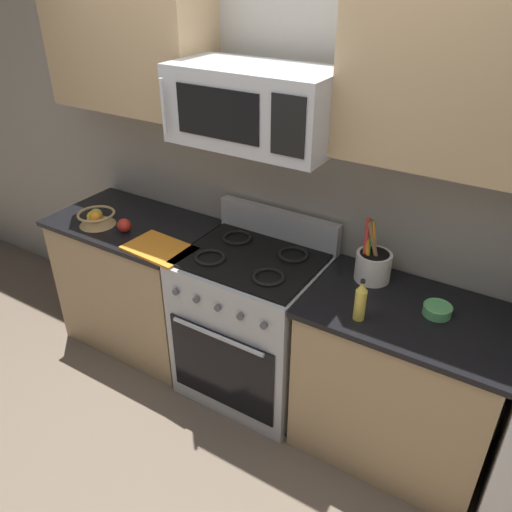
% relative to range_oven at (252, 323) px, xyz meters
% --- Properties ---
extents(ground_plane, '(16.00, 16.00, 0.00)m').
position_rel_range_oven_xyz_m(ground_plane, '(0.00, -0.70, -0.47)').
color(ground_plane, '#6B5B4C').
extents(wall_back, '(8.00, 0.10, 2.60)m').
position_rel_range_oven_xyz_m(wall_back, '(0.00, 0.38, 0.83)').
color(wall_back, '#9E998E').
rests_on(wall_back, ground).
extents(counter_left, '(1.00, 0.63, 0.91)m').
position_rel_range_oven_xyz_m(counter_left, '(-0.89, -0.00, -0.02)').
color(counter_left, tan).
rests_on(counter_left, ground).
extents(range_oven, '(0.76, 0.67, 1.09)m').
position_rel_range_oven_xyz_m(range_oven, '(0.00, 0.00, 0.00)').
color(range_oven, '#B2B5BA').
rests_on(range_oven, ground).
extents(counter_right, '(0.98, 0.63, 0.91)m').
position_rel_range_oven_xyz_m(counter_right, '(0.88, -0.00, -0.02)').
color(counter_right, tan).
rests_on(counter_right, ground).
extents(microwave, '(0.80, 0.44, 0.36)m').
position_rel_range_oven_xyz_m(microwave, '(0.00, 0.03, 1.26)').
color(microwave, '#B2B5BA').
extents(upper_cabinets_left, '(0.99, 0.34, 0.65)m').
position_rel_range_oven_xyz_m(upper_cabinets_left, '(-0.89, 0.16, 1.42)').
color(upper_cabinets_left, tan).
extents(upper_cabinets_right, '(0.97, 0.34, 0.65)m').
position_rel_range_oven_xyz_m(upper_cabinets_right, '(0.88, 0.16, 1.42)').
color(upper_cabinets_right, tan).
extents(utensil_crock, '(0.18, 0.18, 0.34)m').
position_rel_range_oven_xyz_m(utensil_crock, '(0.62, 0.16, 0.52)').
color(utensil_crock, white).
rests_on(utensil_crock, counter_right).
extents(fruit_basket, '(0.23, 0.23, 0.11)m').
position_rel_range_oven_xyz_m(fruit_basket, '(-1.03, -0.15, 0.49)').
color(fruit_basket, tan).
rests_on(fruit_basket, counter_left).
extents(apple_loose, '(0.08, 0.08, 0.08)m').
position_rel_range_oven_xyz_m(apple_loose, '(-0.82, -0.12, 0.48)').
color(apple_loose, red).
rests_on(apple_loose, counter_left).
extents(cutting_board, '(0.40, 0.28, 0.02)m').
position_rel_range_oven_xyz_m(cutting_board, '(-0.50, -0.18, 0.44)').
color(cutting_board, orange).
rests_on(cutting_board, counter_left).
extents(bottle_oil, '(0.05, 0.05, 0.21)m').
position_rel_range_oven_xyz_m(bottle_oil, '(0.69, -0.19, 0.53)').
color(bottle_oil, gold).
rests_on(bottle_oil, counter_right).
extents(prep_bowl, '(0.13, 0.13, 0.05)m').
position_rel_range_oven_xyz_m(prep_bowl, '(0.99, 0.03, 0.46)').
color(prep_bowl, '#59AD66').
rests_on(prep_bowl, counter_right).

